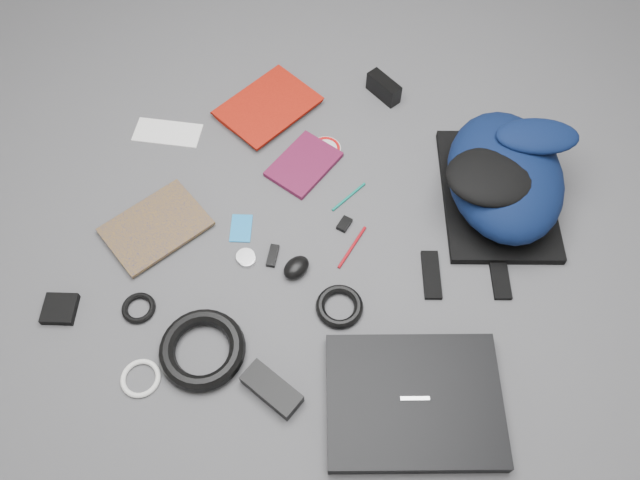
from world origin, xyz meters
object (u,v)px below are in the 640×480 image
at_px(mouse, 296,267).
at_px(pouch, 60,309).
at_px(textbook_red, 245,89).
at_px(backpack, 505,175).
at_px(dvd_case, 304,164).
at_px(comic_book, 138,205).
at_px(laptop, 414,401).
at_px(power_brick, 272,389).
at_px(compact_camera, 384,88).

distance_m(mouse, pouch, 0.58).
bearing_deg(pouch, textbook_red, 85.42).
height_order(backpack, dvd_case, backpack).
bearing_deg(comic_book, laptop, 12.92).
xyz_separation_m(laptop, textbook_red, (-0.79, 0.67, -0.00)).
bearing_deg(dvd_case, power_brick, -58.37).
distance_m(laptop, compact_camera, 0.93).
height_order(mouse, pouch, mouse).
xyz_separation_m(backpack, compact_camera, (-0.41, 0.21, -0.06)).
xyz_separation_m(dvd_case, power_brick, (0.21, -0.60, 0.01)).
bearing_deg(compact_camera, dvd_case, -81.64).
height_order(dvd_case, mouse, mouse).
xyz_separation_m(comic_book, compact_camera, (0.44, 0.65, 0.02)).
xyz_separation_m(dvd_case, compact_camera, (0.10, 0.34, 0.02)).
xyz_separation_m(textbook_red, comic_book, (-0.06, -0.48, -0.01)).
bearing_deg(backpack, mouse, -156.59).
relative_size(textbook_red, comic_book, 1.07).
height_order(comic_book, dvd_case, comic_book).
xyz_separation_m(compact_camera, power_brick, (0.11, -0.94, -0.01)).
bearing_deg(power_brick, laptop, 34.19).
bearing_deg(pouch, laptop, 9.71).
bearing_deg(textbook_red, mouse, -30.02).
xyz_separation_m(comic_book, pouch, (-0.00, -0.33, 0.00)).
distance_m(backpack, dvd_case, 0.54).
bearing_deg(compact_camera, mouse, -62.83).
distance_m(dvd_case, power_brick, 0.64).
relative_size(compact_camera, mouse, 1.50).
bearing_deg(backpack, compact_camera, 128.32).
distance_m(laptop, pouch, 0.87).
distance_m(laptop, dvd_case, 0.71).
height_order(laptop, power_brick, laptop).
bearing_deg(textbook_red, compact_camera, 43.16).
height_order(comic_book, mouse, mouse).
height_order(laptop, compact_camera, compact_camera).
relative_size(laptop, comic_book, 1.54).
xyz_separation_m(backpack, textbook_red, (-0.79, 0.05, -0.08)).
xyz_separation_m(dvd_case, pouch, (-0.34, -0.64, 0.00)).
bearing_deg(comic_book, mouse, 25.80).
distance_m(backpack, mouse, 0.59).
relative_size(backpack, pouch, 5.85).
xyz_separation_m(textbook_red, power_brick, (0.49, -0.78, 0.00)).
bearing_deg(power_brick, comic_book, 166.04).
height_order(textbook_red, power_brick, power_brick).
bearing_deg(laptop, compact_camera, 90.79).
xyz_separation_m(backpack, pouch, (-0.86, -0.77, -0.08)).
relative_size(mouse, pouch, 0.95).
bearing_deg(dvd_case, backpack, 26.12).
bearing_deg(laptop, mouse, 128.17).
height_order(textbook_red, pouch, textbook_red).
xyz_separation_m(compact_camera, pouch, (-0.44, -0.98, -0.02)).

